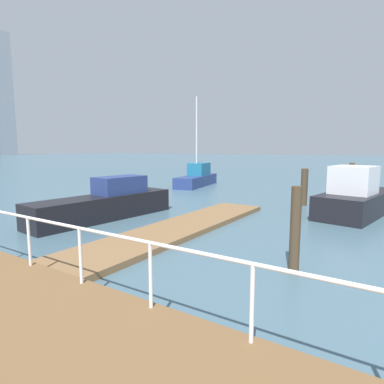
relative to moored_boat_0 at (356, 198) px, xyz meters
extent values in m
cube|color=olive|center=(-6.76, 4.90, -0.66)|extent=(10.98, 2.00, 0.18)
cylinder|color=white|center=(-11.90, -0.10, 0.18)|extent=(0.06, 0.06, 1.05)
cylinder|color=white|center=(-11.90, 1.59, 0.18)|extent=(0.06, 0.06, 1.05)
cylinder|color=white|center=(-11.90, 3.27, 0.18)|extent=(0.06, 0.06, 1.05)
cylinder|color=white|center=(-11.90, 4.96, 0.18)|extent=(0.06, 0.06, 1.05)
cylinder|color=white|center=(-11.90, 2.43, 0.70)|extent=(0.06, 28.65, 0.06)
cylinder|color=#473826|center=(1.24, 2.55, 0.20)|extent=(0.34, 0.34, 1.89)
cylinder|color=#473826|center=(-8.17, 0.40, 0.27)|extent=(0.24, 0.24, 2.04)
cylinder|color=brown|center=(2.97, 0.61, 0.34)|extent=(0.25, 0.25, 2.17)
cube|color=black|center=(0.16, -0.03, -0.24)|extent=(5.77, 2.92, 1.01)
cube|color=white|center=(-0.56, 0.10, 0.84)|extent=(1.96, 1.86, 1.17)
cube|color=black|center=(-6.60, 8.62, -0.26)|extent=(6.43, 1.99, 0.98)
cube|color=navy|center=(-5.74, 8.55, 0.60)|extent=(2.26, 1.34, 0.74)
cube|color=navy|center=(5.58, 11.82, -0.34)|extent=(5.77, 2.58, 0.81)
cube|color=#1E6B8C|center=(6.14, 11.93, 0.54)|extent=(2.33, 1.61, 0.95)
cylinder|color=silver|center=(5.58, 11.82, 3.07)|extent=(0.12, 0.12, 6.00)
camera|label=1|loc=(-15.55, -1.57, 2.14)|focal=30.08mm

